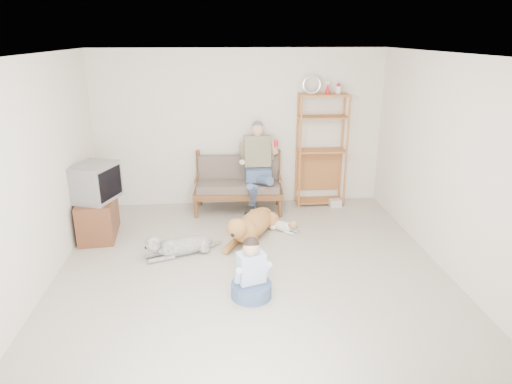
{
  "coord_description": "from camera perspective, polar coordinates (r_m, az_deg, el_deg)",
  "views": [
    {
      "loc": [
        -0.4,
        -5.09,
        2.92
      ],
      "look_at": [
        0.13,
        1.0,
        0.79
      ],
      "focal_mm": 32.0,
      "sensor_mm": 36.0,
      "label": 1
    }
  ],
  "objects": [
    {
      "name": "etagere",
      "position": [
        8.08,
        8.17,
        5.32
      ],
      "size": [
        0.87,
        0.38,
        2.28
      ],
      "color": "#A36733",
      "rests_on": "ground"
    },
    {
      "name": "ceiling",
      "position": [
        5.11,
        -0.51,
        16.76
      ],
      "size": [
        5.5,
        5.5,
        0.0
      ],
      "primitive_type": "plane",
      "rotation": [
        3.14,
        0.0,
        0.0
      ],
      "color": "white",
      "rests_on": "ground"
    },
    {
      "name": "wall_front",
      "position": [
        2.84,
        4.02,
        -14.32
      ],
      "size": [
        5.0,
        0.0,
        5.0
      ],
      "primitive_type": "plane",
      "rotation": [
        -1.57,
        0.0,
        0.0
      ],
      "color": "silver",
      "rests_on": "ground"
    },
    {
      "name": "terrier",
      "position": [
        7.11,
        3.63,
        -4.24
      ],
      "size": [
        0.49,
        0.43,
        0.22
      ],
      "rotation": [
        0.0,
        0.0,
        0.86
      ],
      "color": "white",
      "rests_on": "ground"
    },
    {
      "name": "shaggy_dog",
      "position": [
        6.44,
        -9.73,
        -6.66
      ],
      "size": [
        1.1,
        0.55,
        0.35
      ],
      "rotation": [
        0.0,
        0.0,
        -1.2
      ],
      "color": "silver",
      "rests_on": "ground"
    },
    {
      "name": "man",
      "position": [
        7.61,
        0.13,
        2.33
      ],
      "size": [
        0.59,
        0.84,
        1.36
      ],
      "color": "#455A7E",
      "rests_on": "loveseat"
    },
    {
      "name": "tv_stand",
      "position": [
        7.28,
        -19.17,
        -2.99
      ],
      "size": [
        0.58,
        0.94,
        0.6
      ],
      "rotation": [
        0.0,
        0.0,
        0.09
      ],
      "color": "brown",
      "rests_on": "ground"
    },
    {
      "name": "child",
      "position": [
        5.36,
        -0.6,
        -10.39
      ],
      "size": [
        0.48,
        0.48,
        0.75
      ],
      "rotation": [
        0.0,
        0.0,
        0.32
      ],
      "color": "#455A7E",
      "rests_on": "ground"
    },
    {
      "name": "wall_right",
      "position": [
        6.06,
        23.84,
        2.54
      ],
      "size": [
        0.0,
        5.5,
        5.5
      ],
      "primitive_type": "plane",
      "rotation": [
        1.57,
        0.0,
        -1.57
      ],
      "color": "silver",
      "rests_on": "ground"
    },
    {
      "name": "wall_back",
      "position": [
        8.0,
        -2.02,
        7.89
      ],
      "size": [
        5.0,
        0.0,
        5.0
      ],
      "primitive_type": "plane",
      "rotation": [
        1.57,
        0.0,
        0.0
      ],
      "color": "silver",
      "rests_on": "ground"
    },
    {
      "name": "wall_outlet",
      "position": [
        8.29,
        -10.59,
        0.46
      ],
      "size": [
        0.12,
        0.02,
        0.08
      ],
      "primitive_type": "cube",
      "color": "silver",
      "rests_on": "ground"
    },
    {
      "name": "golden_retriever",
      "position": [
        6.82,
        -0.67,
        -4.23
      ],
      "size": [
        0.9,
        1.54,
        0.5
      ],
      "rotation": [
        0.0,
        0.0,
        -0.47
      ],
      "color": "#B6783F",
      "rests_on": "ground"
    },
    {
      "name": "floor",
      "position": [
        5.88,
        -0.43,
        -10.56
      ],
      "size": [
        5.5,
        5.5,
        0.0
      ],
      "primitive_type": "plane",
      "color": "#BBB5A4",
      "rests_on": "ground"
    },
    {
      "name": "book_stack",
      "position": [
        8.23,
        9.9,
        -1.37
      ],
      "size": [
        0.21,
        0.15,
        0.13
      ],
      "primitive_type": "cube",
      "rotation": [
        0.0,
        0.0,
        0.01
      ],
      "color": "white",
      "rests_on": "ground"
    },
    {
      "name": "wall_left",
      "position": [
        5.72,
        -26.28,
        1.27
      ],
      "size": [
        0.0,
        5.5,
        5.5
      ],
      "primitive_type": "plane",
      "rotation": [
        1.57,
        0.0,
        1.57
      ],
      "color": "silver",
      "rests_on": "ground"
    },
    {
      "name": "loveseat",
      "position": [
        7.85,
        -2.25,
        1.14
      ],
      "size": [
        1.54,
        0.8,
        0.95
      ],
      "rotation": [
        0.0,
        0.0,
        -0.07
      ],
      "color": "brown",
      "rests_on": "ground"
    },
    {
      "name": "crt_tv",
      "position": [
        7.05,
        -19.49,
        1.17
      ],
      "size": [
        0.71,
        0.78,
        0.54
      ],
      "rotation": [
        0.0,
        0.0,
        -0.35
      ],
      "color": "slate",
      "rests_on": "tv_stand"
    }
  ]
}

